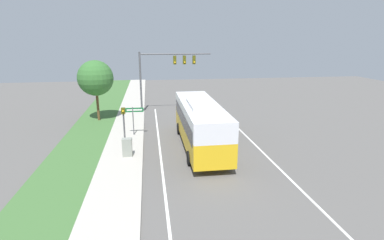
{
  "coord_description": "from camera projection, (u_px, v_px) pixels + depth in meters",
  "views": [
    {
      "loc": [
        -4.23,
        -18.56,
        7.78
      ],
      "look_at": [
        -1.06,
        3.18,
        1.79
      ],
      "focal_mm": 28.0,
      "sensor_mm": 36.0,
      "label": 1
    }
  ],
  "objects": [
    {
      "name": "signal_gantry",
      "position": [
        165.0,
        68.0,
        31.49
      ],
      "size": [
        7.56,
        0.41,
        6.48
      ],
      "color": "#4C4C51",
      "rests_on": "ground_plane"
    },
    {
      "name": "pedestrian_signal",
      "position": [
        124.0,
        121.0,
        21.42
      ],
      "size": [
        0.28,
        0.34,
        3.05
      ],
      "color": "#4C4C51",
      "rests_on": "ground_plane"
    },
    {
      "name": "street_sign",
      "position": [
        134.0,
        116.0,
        24.29
      ],
      "size": [
        1.45,
        0.08,
        2.44
      ],
      "color": "#4C4C51",
      "rests_on": "ground_plane"
    },
    {
      "name": "lane_divider_far",
      "position": [
        265.0,
        154.0,
        20.85
      ],
      "size": [
        0.14,
        30.0,
        0.01
      ],
      "color": "silver",
      "rests_on": "ground_plane"
    },
    {
      "name": "ground_plane",
      "position": [
        214.0,
        157.0,
        20.35
      ],
      "size": [
        80.0,
        80.0,
        0.0
      ],
      "primitive_type": "plane",
      "color": "#565451"
    },
    {
      "name": "bus",
      "position": [
        200.0,
        121.0,
        21.83
      ],
      "size": [
        2.75,
        10.53,
        3.5
      ],
      "color": "gold",
      "rests_on": "ground_plane"
    },
    {
      "name": "roadside_tree",
      "position": [
        96.0,
        78.0,
        28.14
      ],
      "size": [
        3.33,
        3.33,
        5.76
      ],
      "color": "brown",
      "rests_on": "grass_verge"
    },
    {
      "name": "grass_verge",
      "position": [
        70.0,
        164.0,
        19.03
      ],
      "size": [
        3.6,
        80.0,
        0.1
      ],
      "color": "#3D6633",
      "rests_on": "ground_plane"
    },
    {
      "name": "lane_divider_near",
      "position": [
        161.0,
        160.0,
        19.85
      ],
      "size": [
        0.14,
        30.0,
        0.01
      ],
      "color": "silver",
      "rests_on": "ground_plane"
    },
    {
      "name": "sidewalk",
      "position": [
        121.0,
        161.0,
        19.47
      ],
      "size": [
        2.8,
        80.0,
        0.12
      ],
      "color": "#ADA89E",
      "rests_on": "ground_plane"
    },
    {
      "name": "utility_cabinet",
      "position": [
        127.0,
        147.0,
        20.05
      ],
      "size": [
        0.64,
        0.46,
        1.24
      ],
      "color": "gray",
      "rests_on": "sidewalk"
    }
  ]
}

